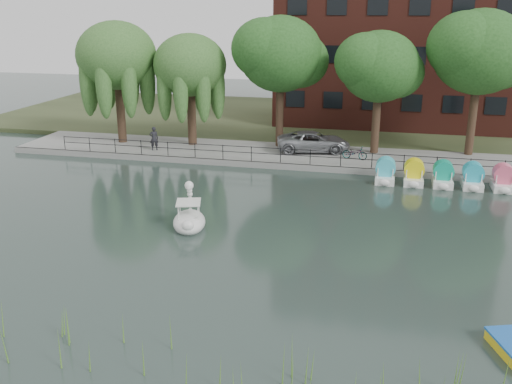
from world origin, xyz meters
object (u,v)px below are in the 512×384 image
(pedestrian, at_px, (154,137))
(swan_boat, at_px, (189,218))
(bicycle, at_px, (355,152))
(minivan, at_px, (314,140))

(pedestrian, distance_m, swan_boat, 14.79)
(bicycle, xyz_separation_m, pedestrian, (-14.33, -0.70, 0.49))
(bicycle, relative_size, pedestrian, 0.87)
(minivan, relative_size, swan_boat, 2.09)
(minivan, xyz_separation_m, bicycle, (3.03, -1.50, -0.33))
(pedestrian, height_order, swan_boat, pedestrian)
(pedestrian, xyz_separation_m, swan_boat, (7.24, -12.86, -0.92))
(bicycle, distance_m, pedestrian, 14.36)
(minivan, height_order, swan_boat, swan_boat)
(minivan, height_order, pedestrian, pedestrian)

